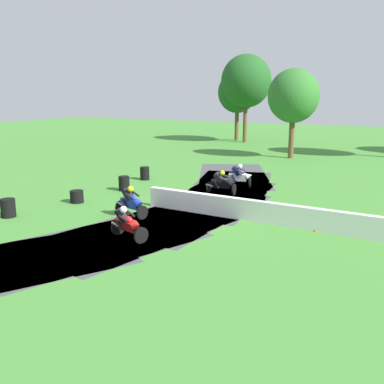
{
  "coord_description": "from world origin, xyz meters",
  "views": [
    {
      "loc": [
        8.58,
        -17.01,
        5.22
      ],
      "look_at": [
        -0.04,
        0.03,
        0.9
      ],
      "focal_mm": 40.8,
      "sensor_mm": 36.0,
      "label": 1
    }
  ],
  "objects_px": {
    "motorcycle_fourth_white": "(239,176)",
    "traffic_cone": "(316,226)",
    "tire_stack_far": "(145,173)",
    "motorcycle_lead_red": "(127,223)",
    "tire_stack_near": "(8,208)",
    "motorcycle_chase_blue": "(131,202)",
    "tire_stack_mid_b": "(124,183)",
    "motorcycle_trailing_black": "(222,183)",
    "tire_stack_mid_a": "(77,197)"
  },
  "relations": [
    {
      "from": "tire_stack_far",
      "to": "traffic_cone",
      "type": "bearing_deg",
      "value": -26.4
    },
    {
      "from": "tire_stack_mid_a",
      "to": "traffic_cone",
      "type": "distance_m",
      "value": 11.41
    },
    {
      "from": "motorcycle_lead_red",
      "to": "traffic_cone",
      "type": "relative_size",
      "value": 3.82
    },
    {
      "from": "tire_stack_mid_a",
      "to": "tire_stack_mid_b",
      "type": "bearing_deg",
      "value": 81.79
    },
    {
      "from": "motorcycle_fourth_white",
      "to": "motorcycle_trailing_black",
      "type": "bearing_deg",
      "value": -93.81
    },
    {
      "from": "motorcycle_chase_blue",
      "to": "motorcycle_fourth_white",
      "type": "distance_m",
      "value": 8.05
    },
    {
      "from": "tire_stack_near",
      "to": "tire_stack_mid_b",
      "type": "relative_size",
      "value": 1.0
    },
    {
      "from": "motorcycle_chase_blue",
      "to": "tire_stack_mid_a",
      "type": "relative_size",
      "value": 2.63
    },
    {
      "from": "tire_stack_mid_b",
      "to": "tire_stack_far",
      "type": "relative_size",
      "value": 1.0
    },
    {
      "from": "motorcycle_chase_blue",
      "to": "tire_stack_near",
      "type": "xyz_separation_m",
      "value": [
        -4.74,
        -2.43,
        -0.26
      ]
    },
    {
      "from": "motorcycle_fourth_white",
      "to": "tire_stack_far",
      "type": "bearing_deg",
      "value": -175.17
    },
    {
      "from": "tire_stack_near",
      "to": "tire_stack_mid_a",
      "type": "relative_size",
      "value": 1.23
    },
    {
      "from": "motorcycle_fourth_white",
      "to": "traffic_cone",
      "type": "relative_size",
      "value": 3.9
    },
    {
      "from": "motorcycle_chase_blue",
      "to": "tire_stack_mid_b",
      "type": "distance_m",
      "value": 5.37
    },
    {
      "from": "motorcycle_trailing_black",
      "to": "tire_stack_mid_b",
      "type": "xyz_separation_m",
      "value": [
        -5.19,
        -1.53,
        -0.23
      ]
    },
    {
      "from": "motorcycle_lead_red",
      "to": "tire_stack_mid_a",
      "type": "bearing_deg",
      "value": 147.42
    },
    {
      "from": "tire_stack_far",
      "to": "traffic_cone",
      "type": "distance_m",
      "value": 12.94
    },
    {
      "from": "tire_stack_near",
      "to": "traffic_cone",
      "type": "relative_size",
      "value": 1.82
    },
    {
      "from": "motorcycle_chase_blue",
      "to": "motorcycle_trailing_black",
      "type": "xyz_separation_m",
      "value": [
        1.81,
        5.71,
        -0.03
      ]
    },
    {
      "from": "motorcycle_chase_blue",
      "to": "tire_stack_far",
      "type": "height_order",
      "value": "motorcycle_chase_blue"
    },
    {
      "from": "traffic_cone",
      "to": "tire_stack_mid_a",
      "type": "bearing_deg",
      "value": -176.74
    },
    {
      "from": "tire_stack_near",
      "to": "tire_stack_far",
      "type": "height_order",
      "value": "same"
    },
    {
      "from": "motorcycle_lead_red",
      "to": "motorcycle_trailing_black",
      "type": "height_order",
      "value": "motorcycle_trailing_black"
    },
    {
      "from": "tire_stack_near",
      "to": "motorcycle_trailing_black",
      "type": "bearing_deg",
      "value": 51.13
    },
    {
      "from": "motorcycle_trailing_black",
      "to": "tire_stack_mid_b",
      "type": "distance_m",
      "value": 5.41
    },
    {
      "from": "tire_stack_near",
      "to": "tire_stack_mid_a",
      "type": "xyz_separation_m",
      "value": [
        0.9,
        3.32,
        -0.1
      ]
    },
    {
      "from": "motorcycle_trailing_black",
      "to": "tire_stack_far",
      "type": "height_order",
      "value": "motorcycle_trailing_black"
    },
    {
      "from": "tire_stack_mid_a",
      "to": "tire_stack_far",
      "type": "distance_m",
      "value": 6.41
    },
    {
      "from": "tire_stack_far",
      "to": "motorcycle_lead_red",
      "type": "bearing_deg",
      "value": -60.22
    },
    {
      "from": "motorcycle_lead_red",
      "to": "tire_stack_far",
      "type": "xyz_separation_m",
      "value": [
        -5.66,
        9.9,
        -0.23
      ]
    },
    {
      "from": "tire_stack_mid_a",
      "to": "motorcycle_chase_blue",
      "type": "bearing_deg",
      "value": -13.1
    },
    {
      "from": "tire_stack_mid_a",
      "to": "tire_stack_mid_b",
      "type": "xyz_separation_m",
      "value": [
        0.47,
        3.28,
        0.1
      ]
    },
    {
      "from": "motorcycle_chase_blue",
      "to": "traffic_cone",
      "type": "bearing_deg",
      "value": 11.55
    },
    {
      "from": "tire_stack_far",
      "to": "traffic_cone",
      "type": "relative_size",
      "value": 1.82
    },
    {
      "from": "motorcycle_fourth_white",
      "to": "tire_stack_far",
      "type": "relative_size",
      "value": 2.14
    },
    {
      "from": "motorcycle_fourth_white",
      "to": "traffic_cone",
      "type": "bearing_deg",
      "value": -48.24
    },
    {
      "from": "motorcycle_chase_blue",
      "to": "tire_stack_mid_b",
      "type": "height_order",
      "value": "motorcycle_chase_blue"
    },
    {
      "from": "motorcycle_lead_red",
      "to": "tire_stack_near",
      "type": "relative_size",
      "value": 2.1
    },
    {
      "from": "motorcycle_lead_red",
      "to": "motorcycle_chase_blue",
      "type": "relative_size",
      "value": 0.99
    },
    {
      "from": "tire_stack_near",
      "to": "tire_stack_far",
      "type": "relative_size",
      "value": 1.0
    },
    {
      "from": "motorcycle_trailing_black",
      "to": "motorcycle_fourth_white",
      "type": "relative_size",
      "value": 0.98
    },
    {
      "from": "tire_stack_mid_a",
      "to": "traffic_cone",
      "type": "xyz_separation_m",
      "value": [
        11.39,
        0.65,
        -0.08
      ]
    },
    {
      "from": "motorcycle_lead_red",
      "to": "traffic_cone",
      "type": "height_order",
      "value": "motorcycle_lead_red"
    },
    {
      "from": "tire_stack_mid_a",
      "to": "tire_stack_near",
      "type": "bearing_deg",
      "value": -105.13
    },
    {
      "from": "tire_stack_far",
      "to": "motorcycle_trailing_black",
      "type": "bearing_deg",
      "value": -15.18
    },
    {
      "from": "tire_stack_far",
      "to": "tire_stack_near",
      "type": "bearing_deg",
      "value": -94.1
    },
    {
      "from": "tire_stack_mid_b",
      "to": "traffic_cone",
      "type": "bearing_deg",
      "value": -13.56
    },
    {
      "from": "motorcycle_lead_red",
      "to": "motorcycle_chase_blue",
      "type": "bearing_deg",
      "value": 121.91
    },
    {
      "from": "tire_stack_mid_a",
      "to": "traffic_cone",
      "type": "relative_size",
      "value": 1.47
    },
    {
      "from": "tire_stack_mid_b",
      "to": "tire_stack_far",
      "type": "height_order",
      "value": "same"
    }
  ]
}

